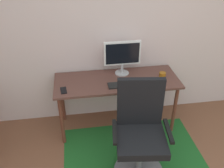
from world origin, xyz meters
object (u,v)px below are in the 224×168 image
desk (117,85)px  monitor (122,55)px  computer_mouse (153,82)px  office_chair (140,139)px  coffee_cup (162,76)px  keyboard (126,85)px  cell_phone (64,90)px

desk → monitor: monitor is taller
computer_mouse → office_chair: 0.76m
computer_mouse → coffee_cup: coffee_cup is taller
desk → coffee_cup: coffee_cup is taller
coffee_cup → computer_mouse: bearing=-155.9°
computer_mouse → office_chair: (-0.31, -0.64, -0.28)m
keyboard → cell_phone: (-0.74, -0.01, -0.00)m
desk → monitor: (0.09, 0.15, 0.34)m
keyboard → office_chair: (0.02, -0.64, -0.27)m
computer_mouse → cell_phone: bearing=-179.4°
coffee_cup → cell_phone: bearing=-176.6°
keyboard → office_chair: office_chair is taller
desk → computer_mouse: 0.45m
cell_phone → office_chair: office_chair is taller
computer_mouse → cell_phone: (-1.07, -0.01, -0.01)m
computer_mouse → cell_phone: size_ratio=0.74×
monitor → coffee_cup: bearing=-26.7°
desk → coffee_cup: bearing=-8.3°
cell_phone → keyboard: bearing=-5.1°
desk → coffee_cup: size_ratio=15.63×
desk → keyboard: 0.19m
desk → computer_mouse: computer_mouse is taller
monitor → coffee_cup: monitor is taller
keyboard → coffee_cup: 0.47m
coffee_cup → cell_phone: (-1.20, -0.07, -0.04)m
keyboard → coffee_cup: (0.47, 0.06, 0.04)m
computer_mouse → cell_phone: 1.07m
monitor → keyboard: 0.39m
monitor → desk: bearing=-121.2°
desk → computer_mouse: (0.42, -0.14, 0.09)m
cell_phone → office_chair: 1.02m
desk → monitor: size_ratio=3.36×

